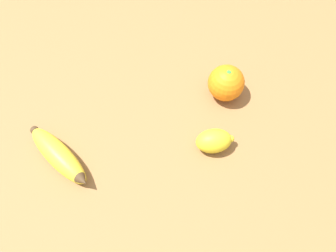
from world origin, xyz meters
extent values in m
plane|color=olive|center=(0.00, 0.00, 0.00)|extent=(3.00, 3.00, 0.00)
ellipsoid|color=yellow|center=(0.14, 0.13, 0.02)|extent=(0.17, 0.06, 0.04)
cone|color=#47331E|center=(0.06, 0.12, 0.03)|extent=(0.03, 0.03, 0.03)
sphere|color=#47331E|center=(0.22, 0.14, 0.02)|extent=(0.02, 0.02, 0.02)
sphere|color=orange|center=(0.04, -0.23, 0.04)|extent=(0.08, 0.08, 0.08)
cylinder|color=#337A33|center=(0.04, -0.23, 0.08)|extent=(0.01, 0.01, 0.00)
ellipsoid|color=yellow|center=(-0.04, -0.12, 0.02)|extent=(0.08, 0.09, 0.05)
sphere|color=yellow|center=(-0.05, -0.15, 0.02)|extent=(0.01, 0.01, 0.01)
camera|label=1|loc=(-0.19, 0.12, 0.62)|focal=35.00mm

